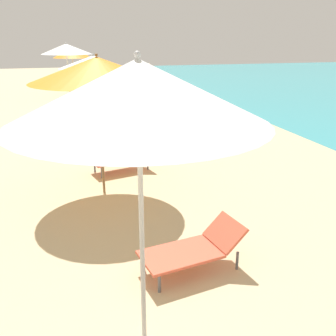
{
  "coord_description": "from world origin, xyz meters",
  "views": [
    {
      "loc": [
        -0.34,
        5.78,
        3.07
      ],
      "look_at": [
        1.38,
        12.02,
        0.81
      ],
      "focal_mm": 40.76,
      "sensor_mm": 36.0,
      "label": 1
    }
  ],
  "objects_px": {
    "lounger_fourth_shoreside": "(123,157)",
    "lounger_sixth_shoreside": "(84,102)",
    "umbrella_fifth": "(93,62)",
    "umbrella_fourth": "(97,70)",
    "umbrella_third": "(138,92)",
    "lounger_third_shoreside": "(194,248)",
    "person_walking_mid": "(149,77)",
    "umbrella_sixth": "(66,49)",
    "umbrella_farthest": "(72,52)",
    "lounger_farthest_shoreside": "(84,87)",
    "lounger_fifth_shoreside": "(115,119)"
  },
  "relations": [
    {
      "from": "umbrella_fourth",
      "to": "umbrella_farthest",
      "type": "relative_size",
      "value": 1.07
    },
    {
      "from": "umbrella_third",
      "to": "umbrella_sixth",
      "type": "distance_m",
      "value": 13.18
    },
    {
      "from": "umbrella_fifth",
      "to": "umbrella_fourth",
      "type": "bearing_deg",
      "value": -93.87
    },
    {
      "from": "umbrella_third",
      "to": "lounger_farthest_shoreside",
      "type": "distance_m",
      "value": 19.27
    },
    {
      "from": "lounger_third_shoreside",
      "to": "lounger_sixth_shoreside",
      "type": "xyz_separation_m",
      "value": [
        -0.63,
        13.32,
        -0.08
      ]
    },
    {
      "from": "lounger_third_shoreside",
      "to": "lounger_fourth_shoreside",
      "type": "height_order",
      "value": "lounger_third_shoreside"
    },
    {
      "from": "lounger_fourth_shoreside",
      "to": "lounger_sixth_shoreside",
      "type": "height_order",
      "value": "lounger_fourth_shoreside"
    },
    {
      "from": "umbrella_fourth",
      "to": "lounger_farthest_shoreside",
      "type": "height_order",
      "value": "umbrella_fourth"
    },
    {
      "from": "umbrella_fifth",
      "to": "person_walking_mid",
      "type": "xyz_separation_m",
      "value": [
        3.31,
        6.98,
        -1.22
      ]
    },
    {
      "from": "umbrella_fourth",
      "to": "umbrella_sixth",
      "type": "bearing_deg",
      "value": 92.29
    },
    {
      "from": "umbrella_fourth",
      "to": "lounger_third_shoreside",
      "type": "bearing_deg",
      "value": -73.89
    },
    {
      "from": "lounger_third_shoreside",
      "to": "lounger_fourth_shoreside",
      "type": "relative_size",
      "value": 0.99
    },
    {
      "from": "lounger_fourth_shoreside",
      "to": "lounger_farthest_shoreside",
      "type": "distance_m",
      "value": 13.75
    },
    {
      "from": "lounger_fifth_shoreside",
      "to": "person_walking_mid",
      "type": "xyz_separation_m",
      "value": [
        2.59,
        5.91,
        0.82
      ]
    },
    {
      "from": "lounger_fourth_shoreside",
      "to": "person_walking_mid",
      "type": "distance_m",
      "value": 11.22
    },
    {
      "from": "umbrella_fifth",
      "to": "person_walking_mid",
      "type": "distance_m",
      "value": 7.82
    },
    {
      "from": "person_walking_mid",
      "to": "lounger_sixth_shoreside",
      "type": "bearing_deg",
      "value": -0.89
    },
    {
      "from": "lounger_fifth_shoreside",
      "to": "umbrella_fifth",
      "type": "bearing_deg",
      "value": 55.58
    },
    {
      "from": "lounger_third_shoreside",
      "to": "umbrella_fifth",
      "type": "height_order",
      "value": "umbrella_fifth"
    },
    {
      "from": "lounger_farthest_shoreside",
      "to": "lounger_fourth_shoreside",
      "type": "bearing_deg",
      "value": 85.4
    },
    {
      "from": "umbrella_sixth",
      "to": "umbrella_farthest",
      "type": "relative_size",
      "value": 1.1
    },
    {
      "from": "umbrella_fifth",
      "to": "lounger_fifth_shoreside",
      "type": "xyz_separation_m",
      "value": [
        0.72,
        1.07,
        -2.04
      ]
    },
    {
      "from": "person_walking_mid",
      "to": "umbrella_farthest",
      "type": "bearing_deg",
      "value": -55.31
    },
    {
      "from": "lounger_fourth_shoreside",
      "to": "umbrella_fifth",
      "type": "xyz_separation_m",
      "value": [
        -0.26,
        3.79,
        1.97
      ]
    },
    {
      "from": "lounger_sixth_shoreside",
      "to": "person_walking_mid",
      "type": "height_order",
      "value": "person_walking_mid"
    },
    {
      "from": "lounger_fifth_shoreside",
      "to": "umbrella_farthest",
      "type": "xyz_separation_m",
      "value": [
        -1.06,
        7.75,
        1.99
      ]
    },
    {
      "from": "umbrella_third",
      "to": "lounger_farthest_shoreside",
      "type": "bearing_deg",
      "value": 88.35
    },
    {
      "from": "umbrella_fourth",
      "to": "lounger_farthest_shoreside",
      "type": "distance_m",
      "value": 15.16
    },
    {
      "from": "umbrella_sixth",
      "to": "person_walking_mid",
      "type": "relative_size",
      "value": 1.61
    },
    {
      "from": "umbrella_fifth",
      "to": "lounger_farthest_shoreside",
      "type": "bearing_deg",
      "value": 88.97
    },
    {
      "from": "umbrella_farthest",
      "to": "lounger_farthest_shoreside",
      "type": "height_order",
      "value": "umbrella_farthest"
    },
    {
      "from": "lounger_fourth_shoreside",
      "to": "umbrella_sixth",
      "type": "bearing_deg",
      "value": -96.77
    },
    {
      "from": "umbrella_fourth",
      "to": "lounger_sixth_shoreside",
      "type": "relative_size",
      "value": 1.67
    },
    {
      "from": "umbrella_farthest",
      "to": "lounger_fifth_shoreside",
      "type": "bearing_deg",
      "value": -82.19
    },
    {
      "from": "lounger_third_shoreside",
      "to": "lounger_farthest_shoreside",
      "type": "height_order",
      "value": "lounger_farthest_shoreside"
    },
    {
      "from": "lounger_fourth_shoreside",
      "to": "umbrella_sixth",
      "type": "relative_size",
      "value": 0.53
    },
    {
      "from": "umbrella_fifth",
      "to": "lounger_fifth_shoreside",
      "type": "relative_size",
      "value": 2.03
    },
    {
      "from": "umbrella_third",
      "to": "lounger_third_shoreside",
      "type": "bearing_deg",
      "value": 48.78
    },
    {
      "from": "umbrella_fifth",
      "to": "lounger_third_shoreside",
      "type": "bearing_deg",
      "value": -86.14
    },
    {
      "from": "umbrella_third",
      "to": "lounger_sixth_shoreside",
      "type": "xyz_separation_m",
      "value": [
        0.29,
        14.38,
        -2.36
      ]
    },
    {
      "from": "person_walking_mid",
      "to": "umbrella_fourth",
      "type": "bearing_deg",
      "value": 44.52
    },
    {
      "from": "lounger_third_shoreside",
      "to": "umbrella_fourth",
      "type": "bearing_deg",
      "value": -83.86
    },
    {
      "from": "umbrella_farthest",
      "to": "person_walking_mid",
      "type": "relative_size",
      "value": 1.47
    },
    {
      "from": "lounger_farthest_shoreside",
      "to": "person_walking_mid",
      "type": "bearing_deg",
      "value": 131.57
    },
    {
      "from": "umbrella_fourth",
      "to": "umbrella_sixth",
      "type": "xyz_separation_m",
      "value": [
        -0.36,
        9.04,
        0.09
      ]
    },
    {
      "from": "lounger_fifth_shoreside",
      "to": "umbrella_sixth",
      "type": "relative_size",
      "value": 0.44
    },
    {
      "from": "lounger_fourth_shoreside",
      "to": "lounger_sixth_shoreside",
      "type": "xyz_separation_m",
      "value": [
        -0.34,
        9.0,
        -0.08
      ]
    },
    {
      "from": "lounger_third_shoreside",
      "to": "lounger_farthest_shoreside",
      "type": "bearing_deg",
      "value": -98.8
    },
    {
      "from": "lounger_fifth_shoreside",
      "to": "lounger_third_shoreside",
      "type": "bearing_deg",
      "value": 88.43
    },
    {
      "from": "umbrella_sixth",
      "to": "lounger_farthest_shoreside",
      "type": "xyz_separation_m",
      "value": [
        0.88,
        5.95,
        -2.24
      ]
    }
  ]
}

